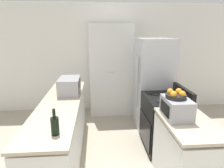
% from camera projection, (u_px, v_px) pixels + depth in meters
% --- Properties ---
extents(wall_back, '(7.00, 0.06, 2.60)m').
position_uv_depth(wall_back, '(107.00, 58.00, 4.95)').
color(wall_back, white).
rests_on(wall_back, ground_plane).
extents(counter_left, '(0.60, 2.57, 0.90)m').
position_uv_depth(counter_left, '(62.00, 130.00, 3.15)').
color(counter_left, silver).
rests_on(counter_left, ground_plane).
extents(counter_right, '(0.60, 0.97, 0.90)m').
position_uv_depth(counter_right, '(186.00, 156.00, 2.51)').
color(counter_right, silver).
rests_on(counter_right, ground_plane).
extents(pantry_cabinet, '(0.99, 0.54, 2.12)m').
position_uv_depth(pantry_cabinet, '(111.00, 70.00, 4.72)').
color(pantry_cabinet, silver).
rests_on(pantry_cabinet, ground_plane).
extents(stove, '(0.66, 0.80, 1.06)m').
position_uv_depth(stove, '(164.00, 122.00, 3.38)').
color(stove, black).
rests_on(stove, ground_plane).
extents(refrigerator, '(0.70, 0.76, 1.82)m').
position_uv_depth(refrigerator, '(153.00, 84.00, 4.06)').
color(refrigerator, '#B7B7BC').
rests_on(refrigerator, ground_plane).
extents(microwave, '(0.35, 0.53, 0.28)m').
position_uv_depth(microwave, '(70.00, 86.00, 3.44)').
color(microwave, '#939399').
rests_on(microwave, counter_left).
extents(wine_bottle, '(0.09, 0.09, 0.29)m').
position_uv_depth(wine_bottle, '(55.00, 125.00, 2.07)').
color(wine_bottle, black).
rests_on(wine_bottle, counter_left).
extents(toaster_oven, '(0.30, 0.43, 0.25)m').
position_uv_depth(toaster_oven, '(176.00, 108.00, 2.48)').
color(toaster_oven, '#939399').
rests_on(toaster_oven, counter_right).
extents(fruit_bowl, '(0.25, 0.25, 0.11)m').
position_uv_depth(fruit_bowl, '(176.00, 95.00, 2.44)').
color(fruit_bowl, black).
rests_on(fruit_bowl, toaster_oven).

